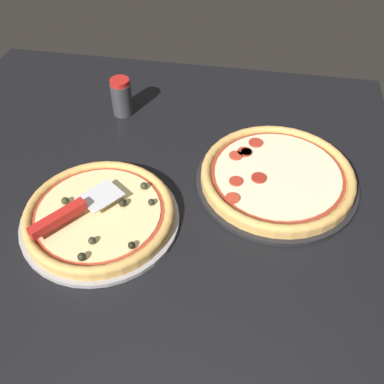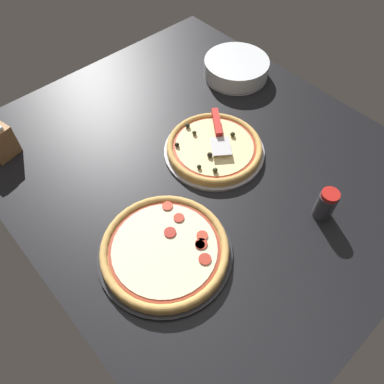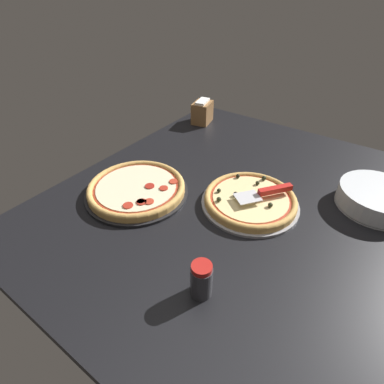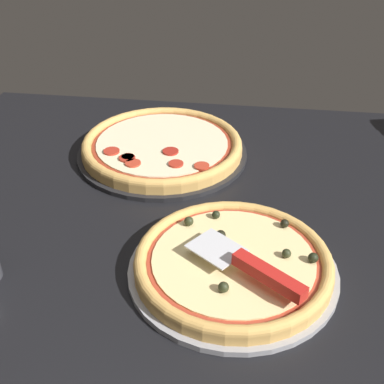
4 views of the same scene
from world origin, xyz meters
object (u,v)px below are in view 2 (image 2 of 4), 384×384
pizza_front (214,147)px  parmesan_shaker (326,204)px  pizza_back (165,249)px  plate_stack (236,68)px  serving_spatula (218,127)px

pizza_front → parmesan_shaker: (-39.58, -6.25, 2.70)cm
pizza_front → parmesan_shaker: size_ratio=3.07×
pizza_back → parmesan_shaker: (-21.24, -43.00, 2.60)cm
pizza_back → parmesan_shaker: 48.03cm
parmesan_shaker → pizza_front: bearing=9.0°
pizza_front → parmesan_shaker: 40.16cm
pizza_front → plate_stack: size_ratio=1.25×
pizza_front → serving_spatula: bearing=-52.6°
serving_spatula → plate_stack: 36.84cm
plate_stack → pizza_back: bearing=120.5°
plate_stack → parmesan_shaker: size_ratio=2.46×
pizza_back → serving_spatula: bearing=-62.0°
pizza_front → serving_spatula: 7.26cm
pizza_front → pizza_back: bearing=116.5°
pizza_front → serving_spatula: size_ratio=1.68×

